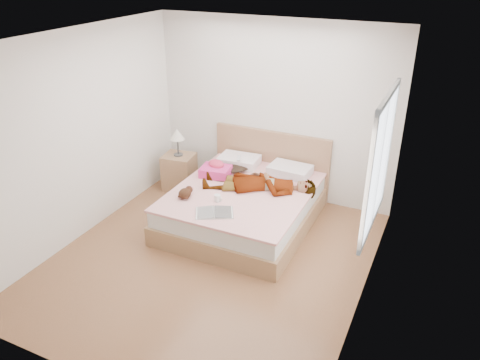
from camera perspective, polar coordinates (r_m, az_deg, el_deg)
The scene contains 11 objects.
ground at distance 5.78m, azimuth -3.63°, elevation -9.64°, with size 4.00×4.00×0.00m, color #4B2E17.
woman at distance 6.26m, azimuth 2.42°, elevation -0.06°, with size 0.57×1.52×0.21m, color white.
hair at distance 6.86m, azimuth -0.51°, elevation 1.88°, with size 0.48×0.59×0.09m, color black.
phone at distance 6.74m, azimuth -0.16°, elevation 2.70°, with size 0.05×0.10×0.01m, color silver.
room_shell at distance 4.80m, azimuth 16.64°, elevation 1.99°, with size 4.00×4.00×4.00m.
bed at distance 6.41m, azimuth 0.70°, elevation -2.74°, with size 1.80×2.08×1.00m.
towel at distance 6.61m, azimuth -2.98°, elevation 1.27°, with size 0.45×0.38×0.21m.
magazine at distance 5.69m, azimuth -3.14°, elevation -4.00°, with size 0.54×0.48×0.03m.
coffee_mug at distance 5.94m, azimuth -2.75°, elevation -2.21°, with size 0.12×0.10×0.09m.
plush_toy at distance 6.05m, azimuth -6.65°, elevation -1.55°, with size 0.16×0.24×0.13m.
nightstand at distance 7.33m, azimuth -7.41°, elevation 1.34°, with size 0.51×0.46×0.98m.
Camera 1 is at (2.31, -4.08, 3.38)m, focal length 35.00 mm.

